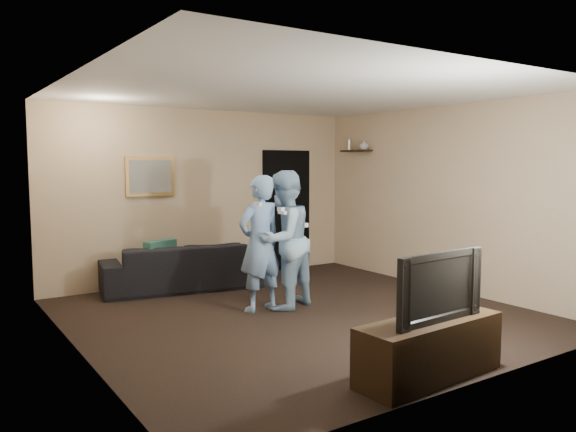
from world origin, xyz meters
TOP-DOWN VIEW (x-y plane):
  - ground at (0.00, 0.00)m, footprint 5.00×5.00m
  - ceiling at (0.00, 0.00)m, footprint 5.00×5.00m
  - wall_back at (0.00, 2.50)m, footprint 5.00×0.04m
  - wall_front at (0.00, -2.50)m, footprint 5.00×0.04m
  - wall_left at (-2.50, 0.00)m, footprint 0.04×5.00m
  - wall_right at (2.50, 0.00)m, footprint 0.04×5.00m
  - sofa at (-0.61, 2.06)m, footprint 2.35×1.25m
  - throw_pillow at (-0.93, 2.06)m, footprint 0.50×0.31m
  - painting_frame at (-0.90, 2.48)m, footprint 0.72×0.05m
  - painting_canvas at (-0.90, 2.45)m, footprint 0.62×0.01m
  - doorway at (1.45, 2.47)m, footprint 0.90×0.06m
  - light_switch at (0.85, 2.48)m, footprint 0.08×0.02m
  - wall_shelf at (2.39, 1.80)m, footprint 0.20×0.60m
  - shelf_vase at (2.39, 1.60)m, footprint 0.16×0.16m
  - shelf_figurine at (2.39, 1.98)m, footprint 0.06×0.06m
  - tv_console at (-0.22, -2.22)m, footprint 1.42×0.53m
  - television at (-0.22, -2.22)m, footprint 1.01×0.19m
  - wii_player_left at (-0.29, 0.42)m, footprint 0.64×0.52m
  - wii_player_right at (0.02, 0.36)m, footprint 1.00×0.90m

SIDE VIEW (x-z plane):
  - ground at x=0.00m, z-range 0.00..0.00m
  - tv_console at x=-0.22m, z-range 0.00..0.50m
  - sofa at x=-0.61m, z-range 0.00..0.65m
  - throw_pillow at x=-0.93m, z-range 0.24..0.72m
  - television at x=-0.22m, z-range 0.50..1.08m
  - wii_player_left at x=-0.29m, z-range 0.00..1.65m
  - wii_player_right at x=0.02m, z-range 0.00..1.70m
  - doorway at x=1.45m, z-range 0.00..2.00m
  - wall_back at x=0.00m, z-range 0.00..2.60m
  - wall_front at x=0.00m, z-range 0.00..2.60m
  - wall_left at x=-2.50m, z-range 0.00..2.60m
  - wall_right at x=2.50m, z-range 0.00..2.60m
  - light_switch at x=0.85m, z-range 1.24..1.36m
  - painting_frame at x=-0.90m, z-range 1.32..1.89m
  - painting_canvas at x=-0.90m, z-range 1.37..1.83m
  - wall_shelf at x=2.39m, z-range 1.98..2.00m
  - shelf_vase at x=2.39m, z-range 2.00..2.16m
  - shelf_figurine at x=2.39m, z-range 2.00..2.18m
  - ceiling at x=0.00m, z-range 2.58..2.62m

